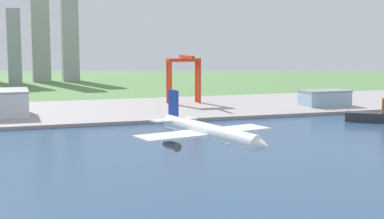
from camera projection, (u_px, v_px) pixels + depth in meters
ground_plane at (109, 167)px, 252.74m from camera, size 2400.00×2400.00×0.00m
water_bay at (140, 204)px, 196.18m from camera, size 840.00×360.00×0.15m
industrial_pier at (66, 112)px, 431.64m from camera, size 840.00×140.00×2.50m
airplane_landing at (209, 132)px, 131.14m from camera, size 34.52×40.99×11.93m
port_crane_red at (184, 69)px, 477.51m from camera, size 28.07×34.84×40.65m
warehouse_annex at (325, 98)px, 463.47m from camera, size 37.89×23.52×12.68m
distant_skyline at (0, 34)px, 731.18m from camera, size 220.98×54.75×144.94m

